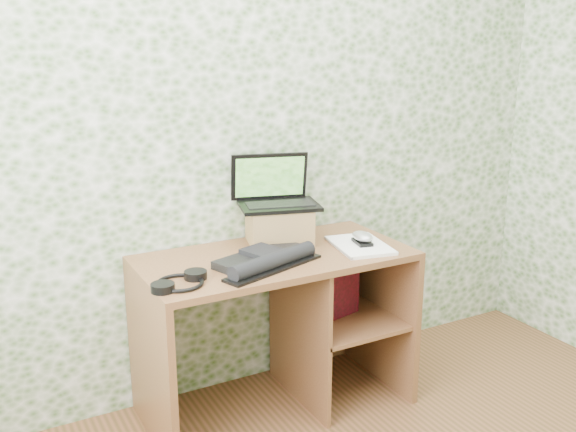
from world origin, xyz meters
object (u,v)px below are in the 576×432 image
keyboard (267,259)px  notepad (360,245)px  desk (288,305)px  laptop (275,194)px  riser (279,225)px

keyboard → notepad: 0.48m
desk → notepad: (0.31, -0.12, 0.28)m
desk → keyboard: (-0.17, -0.13, 0.29)m
notepad → desk: bearing=170.3°
laptop → notepad: bearing=-27.2°
laptop → notepad: size_ratio=1.28×
keyboard → notepad: size_ratio=1.54×
riser → notepad: riser is taller
desk → laptop: laptop is taller
keyboard → riser: bearing=33.7°
riser → keyboard: size_ratio=0.57×
riser → keyboard: (-0.19, -0.24, -0.06)m
laptop → keyboard: laptop is taller
keyboard → laptop: bearing=37.8°
notepad → riser: bearing=152.5°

